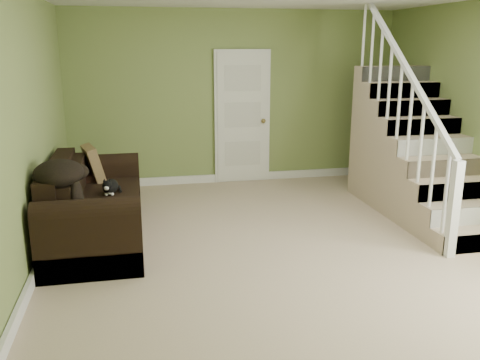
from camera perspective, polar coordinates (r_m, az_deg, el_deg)
name	(u,v)px	position (r m, az deg, el deg)	size (l,w,h in m)	color
floor	(285,245)	(5.52, 5.03, -7.29)	(5.00, 5.50, 0.01)	#C4AD8E
wall_back	(235,98)	(7.82, -0.53, 9.20)	(5.00, 0.04, 2.60)	olive
wall_front	(448,208)	(2.72, 22.29, -2.93)	(5.00, 0.04, 2.60)	olive
wall_left	(25,133)	(5.05, -23.04, 4.85)	(0.04, 5.50, 2.60)	olive
baseboard_back	(236,177)	(8.01, -0.46, 0.32)	(5.00, 0.04, 0.12)	white
baseboard_left	(42,259)	(5.38, -21.38, -8.22)	(0.04, 5.50, 0.12)	white
door	(242,117)	(7.83, 0.27, 7.05)	(0.86, 0.12, 2.02)	white
staircase	(412,160)	(6.96, 18.79, 2.19)	(1.00, 2.51, 2.82)	#C4AD8E
sofa	(92,210)	(5.79, -16.27, -3.26)	(0.95, 2.21, 0.87)	black
side_table	(77,194)	(6.62, -17.80, -1.52)	(0.53, 0.53, 0.78)	black
cat	(111,187)	(5.82, -14.33, -0.74)	(0.21, 0.44, 0.21)	black
banana	(109,202)	(5.44, -14.46, -2.43)	(0.06, 0.20, 0.06)	gold
throw_pillow	(94,164)	(6.47, -16.10, 1.69)	(0.11, 0.46, 0.46)	brown
throw_blanket	(59,173)	(5.11, -19.71, 0.73)	(0.46, 0.60, 0.25)	black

